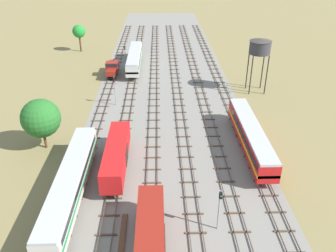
{
  "coord_description": "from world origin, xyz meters",
  "views": [
    {
      "loc": [
        -1.38,
        -11.27,
        28.46
      ],
      "look_at": [
        0.0,
        38.58,
        1.5
      ],
      "focal_mm": 37.17,
      "sensor_mm": 36.0,
      "label": 1
    }
  ],
  "objects_px": {
    "freight_boxcar_centre_left_nearest": "(150,242)",
    "signal_post_mid": "(125,53)",
    "signal_post_near": "(219,205)",
    "water_tower": "(260,47)",
    "diesel_railcar_right_midfar": "(251,135)",
    "diesel_railcar_left_farther": "(134,58)",
    "signal_post_nearest": "(115,88)",
    "passenger_coach_far_left_near": "(70,182)",
    "freight_boxcar_left_mid": "(116,154)",
    "shunter_loco_far_left_far": "(112,67)"
  },
  "relations": [
    {
      "from": "diesel_railcar_right_midfar",
      "to": "water_tower",
      "type": "bearing_deg",
      "value": 73.97
    },
    {
      "from": "diesel_railcar_left_farther",
      "to": "freight_boxcar_centre_left_nearest",
      "type": "bearing_deg",
      "value": -85.25
    },
    {
      "from": "freight_boxcar_centre_left_nearest",
      "to": "diesel_railcar_right_midfar",
      "type": "bearing_deg",
      "value": 54.18
    },
    {
      "from": "diesel_railcar_left_farther",
      "to": "signal_post_nearest",
      "type": "height_order",
      "value": "signal_post_nearest"
    },
    {
      "from": "freight_boxcar_left_mid",
      "to": "water_tower",
      "type": "bearing_deg",
      "value": 46.54
    },
    {
      "from": "diesel_railcar_left_farther",
      "to": "signal_post_near",
      "type": "bearing_deg",
      "value": -77.46
    },
    {
      "from": "water_tower",
      "to": "freight_boxcar_left_mid",
      "type": "bearing_deg",
      "value": -133.46
    },
    {
      "from": "diesel_railcar_right_midfar",
      "to": "signal_post_nearest",
      "type": "xyz_separation_m",
      "value": [
        -22.02,
        16.81,
        1.0
      ]
    },
    {
      "from": "shunter_loco_far_left_far",
      "to": "signal_post_mid",
      "type": "relative_size",
      "value": 1.72
    },
    {
      "from": "freight_boxcar_left_mid",
      "to": "diesel_railcar_right_midfar",
      "type": "xyz_separation_m",
      "value": [
        19.57,
        4.6,
        0.15
      ]
    },
    {
      "from": "freight_boxcar_centre_left_nearest",
      "to": "signal_post_near",
      "type": "xyz_separation_m",
      "value": [
        7.33,
        3.99,
        0.95
      ]
    },
    {
      "from": "diesel_railcar_left_farther",
      "to": "water_tower",
      "type": "bearing_deg",
      "value": -30.8
    },
    {
      "from": "passenger_coach_far_left_near",
      "to": "freight_boxcar_left_mid",
      "type": "bearing_deg",
      "value": 51.61
    },
    {
      "from": "water_tower",
      "to": "shunter_loco_far_left_far",
      "type": "bearing_deg",
      "value": 161.58
    },
    {
      "from": "passenger_coach_far_left_near",
      "to": "diesel_railcar_right_midfar",
      "type": "xyz_separation_m",
      "value": [
        24.47,
        10.79,
        -0.02
      ]
    },
    {
      "from": "freight_boxcar_centre_left_nearest",
      "to": "signal_post_mid",
      "type": "distance_m",
      "value": 61.89
    },
    {
      "from": "freight_boxcar_centre_left_nearest",
      "to": "shunter_loco_far_left_far",
      "type": "bearing_deg",
      "value": 100.33
    },
    {
      "from": "diesel_railcar_right_midfar",
      "to": "water_tower",
      "type": "height_order",
      "value": "water_tower"
    },
    {
      "from": "freight_boxcar_left_mid",
      "to": "diesel_railcar_left_farther",
      "type": "bearing_deg",
      "value": 90.01
    },
    {
      "from": "diesel_railcar_left_farther",
      "to": "signal_post_near",
      "type": "height_order",
      "value": "signal_post_near"
    },
    {
      "from": "diesel_railcar_right_midfar",
      "to": "diesel_railcar_left_farther",
      "type": "distance_m",
      "value": 43.33
    },
    {
      "from": "freight_boxcar_centre_left_nearest",
      "to": "freight_boxcar_left_mid",
      "type": "height_order",
      "value": "same"
    },
    {
      "from": "diesel_railcar_left_farther",
      "to": "freight_boxcar_left_mid",
      "type": "bearing_deg",
      "value": -89.99
    },
    {
      "from": "freight_boxcar_left_mid",
      "to": "signal_post_mid",
      "type": "relative_size",
      "value": 2.85
    },
    {
      "from": "freight_boxcar_left_mid",
      "to": "signal_post_near",
      "type": "relative_size",
      "value": 2.62
    },
    {
      "from": "freight_boxcar_centre_left_nearest",
      "to": "freight_boxcar_left_mid",
      "type": "bearing_deg",
      "value": 107.29
    },
    {
      "from": "shunter_loco_far_left_far",
      "to": "diesel_railcar_left_farther",
      "type": "bearing_deg",
      "value": 47.08
    },
    {
      "from": "diesel_railcar_left_farther",
      "to": "diesel_railcar_right_midfar",
      "type": "bearing_deg",
      "value": -63.14
    },
    {
      "from": "diesel_railcar_right_midfar",
      "to": "freight_boxcar_left_mid",
      "type": "bearing_deg",
      "value": -166.76
    },
    {
      "from": "signal_post_near",
      "to": "diesel_railcar_left_farther",
      "type": "bearing_deg",
      "value": 102.54
    },
    {
      "from": "diesel_railcar_left_farther",
      "to": "water_tower",
      "type": "height_order",
      "value": "water_tower"
    },
    {
      "from": "diesel_railcar_right_midfar",
      "to": "diesel_railcar_left_farther",
      "type": "height_order",
      "value": "same"
    },
    {
      "from": "freight_boxcar_centre_left_nearest",
      "to": "signal_post_near",
      "type": "relative_size",
      "value": 2.62
    },
    {
      "from": "shunter_loco_far_left_far",
      "to": "signal_post_mid",
      "type": "distance_m",
      "value": 8.19
    },
    {
      "from": "freight_boxcar_centre_left_nearest",
      "to": "water_tower",
      "type": "xyz_separation_m",
      "value": [
        21.29,
        43.36,
        7.0
      ]
    },
    {
      "from": "shunter_loco_far_left_far",
      "to": "signal_post_near",
      "type": "distance_m",
      "value": 52.61
    },
    {
      "from": "freight_boxcar_centre_left_nearest",
      "to": "freight_boxcar_left_mid",
      "type": "distance_m",
      "value": 16.47
    },
    {
      "from": "freight_boxcar_left_mid",
      "to": "diesel_railcar_left_farther",
      "type": "height_order",
      "value": "diesel_railcar_left_farther"
    },
    {
      "from": "freight_boxcar_left_mid",
      "to": "signal_post_nearest",
      "type": "height_order",
      "value": "signal_post_nearest"
    },
    {
      "from": "freight_boxcar_left_mid",
      "to": "signal_post_near",
      "type": "bearing_deg",
      "value": -43.82
    },
    {
      "from": "diesel_railcar_right_midfar",
      "to": "water_tower",
      "type": "distance_m",
      "value": 24.93
    },
    {
      "from": "diesel_railcar_left_farther",
      "to": "signal_post_mid",
      "type": "xyz_separation_m",
      "value": [
        -2.45,
        2.47,
        0.55
      ]
    },
    {
      "from": "freight_boxcar_centre_left_nearest",
      "to": "water_tower",
      "type": "bearing_deg",
      "value": 63.85
    },
    {
      "from": "signal_post_mid",
      "to": "freight_boxcar_centre_left_nearest",
      "type": "bearing_deg",
      "value": -83.18
    },
    {
      "from": "signal_post_mid",
      "to": "signal_post_nearest",
      "type": "bearing_deg",
      "value": -90.0
    },
    {
      "from": "water_tower",
      "to": "signal_post_mid",
      "type": "height_order",
      "value": "water_tower"
    },
    {
      "from": "passenger_coach_far_left_near",
      "to": "signal_post_near",
      "type": "bearing_deg",
      "value": -17.95
    },
    {
      "from": "passenger_coach_far_left_near",
      "to": "diesel_railcar_left_farther",
      "type": "xyz_separation_m",
      "value": [
        4.89,
        49.44,
        -0.02
      ]
    },
    {
      "from": "signal_post_near",
      "to": "passenger_coach_far_left_near",
      "type": "bearing_deg",
      "value": 162.05
    },
    {
      "from": "signal_post_nearest",
      "to": "signal_post_mid",
      "type": "distance_m",
      "value": 24.32
    }
  ]
}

